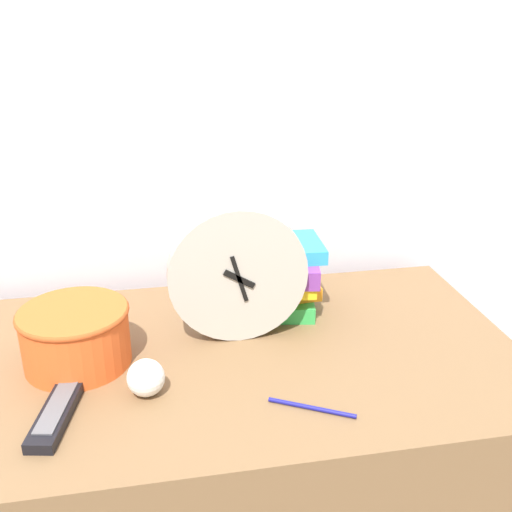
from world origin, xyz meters
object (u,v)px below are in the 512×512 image
(book_stack, at_px, (270,276))
(basket, at_px, (75,334))
(crumpled_paper_ball, at_px, (146,378))
(desk_clock, at_px, (238,275))
(tv_remote, at_px, (57,412))
(pen, at_px, (312,408))

(book_stack, xyz_separation_m, basket, (-0.42, -0.15, -0.02))
(book_stack, xyz_separation_m, crumpled_paper_ball, (-0.29, -0.28, -0.05))
(desk_clock, bearing_deg, book_stack, 49.97)
(desk_clock, height_order, book_stack, desk_clock)
(desk_clock, xyz_separation_m, tv_remote, (-0.35, -0.21, -0.13))
(tv_remote, height_order, pen, tv_remote)
(crumpled_paper_ball, bearing_deg, tv_remote, -165.66)
(desk_clock, xyz_separation_m, book_stack, (0.09, 0.11, -0.06))
(desk_clock, bearing_deg, tv_remote, -148.99)
(basket, bearing_deg, tv_remote, -97.37)
(desk_clock, distance_m, crumpled_paper_ball, 0.28)
(crumpled_paper_ball, distance_m, pen, 0.30)
(tv_remote, xyz_separation_m, crumpled_paper_ball, (0.15, 0.04, 0.02))
(pen, bearing_deg, tv_remote, 171.99)
(basket, height_order, tv_remote, basket)
(pen, bearing_deg, book_stack, 89.51)
(basket, bearing_deg, desk_clock, 7.23)
(pen, bearing_deg, desk_clock, 107.78)
(tv_remote, relative_size, pen, 1.40)
(tv_remote, distance_m, crumpled_paper_ball, 0.16)
(basket, xyz_separation_m, crumpled_paper_ball, (0.13, -0.13, -0.03))
(crumpled_paper_ball, bearing_deg, basket, 135.38)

